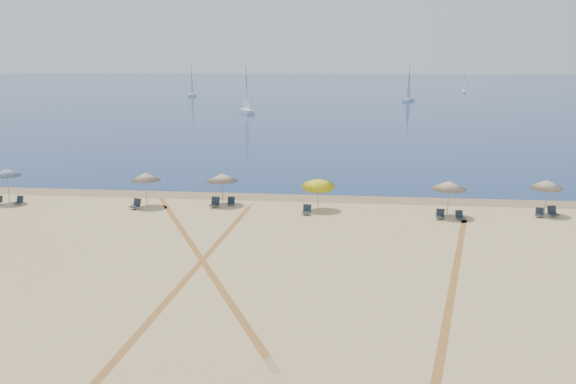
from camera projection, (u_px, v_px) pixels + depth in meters
The scene contains 23 objects.
ground at pixel (230, 342), 22.17m from camera, with size 160.00×160.00×0.00m, color tan.
ocean at pixel (343, 86), 240.44m from camera, with size 500.00×500.00×0.00m, color #0C2151.
wet_sand at pixel (294, 197), 45.45m from camera, with size 500.00×500.00×0.00m, color olive.
umbrella_0 at pixel (7, 172), 43.16m from camera, with size 1.98×1.98×2.64m.
umbrella_1 at pixel (145, 176), 42.23m from camera, with size 2.12×2.12×2.52m.
umbrella_2 at pixel (222, 177), 42.80m from camera, with size 2.30×2.30×2.35m.
umbrella_3 at pixel (318, 183), 41.23m from camera, with size 2.33×2.39×2.47m.
umbrella_4 at pixel (449, 185), 39.46m from camera, with size 2.30×2.32×2.49m.
umbrella_5 at pixel (547, 184), 39.93m from camera, with size 2.08×2.11×2.49m.
chair_1 at pixel (19, 201), 43.11m from camera, with size 0.59×0.67×0.62m.
chair_2 at pixel (136, 204), 41.85m from camera, with size 0.80×0.86×0.72m.
chair_3 at pixel (215, 203), 42.32m from camera, with size 0.66×0.75×0.73m.
chair_4 at pixel (231, 202), 42.81m from camera, with size 0.57×0.65×0.63m.
chair_5 at pixel (307, 210), 40.33m from camera, with size 0.62×0.70×0.67m.
chair_6 at pixel (440, 215), 39.18m from camera, with size 0.63×0.71×0.66m.
chair_7 at pixel (460, 216), 39.06m from camera, with size 0.60×0.67×0.60m.
chair_8 at pixel (539, 213), 39.68m from camera, with size 0.66×0.72×0.62m.
chair_9 at pixel (553, 212), 39.82m from camera, with size 0.69×0.77×0.71m.
sailboat_0 at pixel (247, 99), 117.27m from camera, with size 4.00×6.23×9.15m.
sailboat_1 at pixel (192, 87), 170.93m from camera, with size 2.24×6.23×9.08m.
sailboat_2 at pixel (464, 86), 188.64m from camera, with size 1.55×4.65×6.80m.
sailboat_3 at pixel (409, 90), 150.65m from camera, with size 3.49×6.40×9.26m.
tire_tracks at pixel (270, 269), 29.78m from camera, with size 49.09×41.86×0.00m.
Camera 1 is at (4.39, -20.05, 10.30)m, focal length 36.96 mm.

